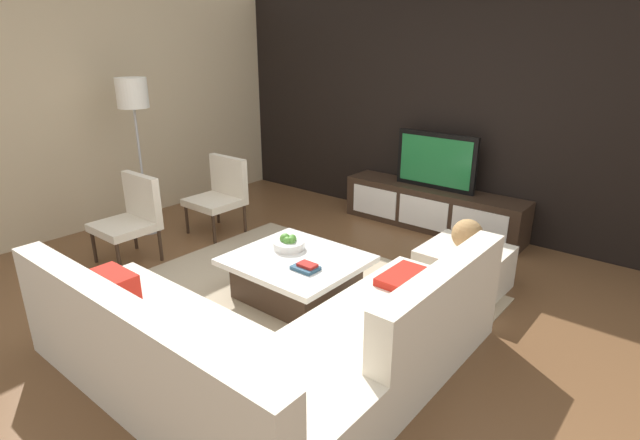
{
  "coord_description": "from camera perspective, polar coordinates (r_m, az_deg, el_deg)",
  "views": [
    {
      "loc": [
        2.54,
        -2.78,
        2.15
      ],
      "look_at": [
        -0.21,
        0.55,
        0.57
      ],
      "focal_mm": 27.94,
      "sensor_mm": 36.0,
      "label": 1
    }
  ],
  "objects": [
    {
      "name": "area_rug",
      "position": [
        4.39,
        -3.52,
        -9.19
      ],
      "size": [
        3.0,
        2.56,
        0.01
      ],
      "primitive_type": "cube",
      "color": "tan",
      "rests_on": "ground"
    },
    {
      "name": "book_stack",
      "position": [
        4.06,
        -1.61,
        -5.42
      ],
      "size": [
        0.21,
        0.16,
        0.05
      ],
      "color": "#2D516B",
      "rests_on": "coffee_table"
    },
    {
      "name": "television",
      "position": [
        5.92,
        13.13,
        6.6
      ],
      "size": [
        0.98,
        0.06,
        0.65
      ],
      "color": "black",
      "rests_on": "media_console"
    },
    {
      "name": "coffee_table",
      "position": [
        4.37,
        -2.68,
        -6.45
      ],
      "size": [
        1.08,
        0.98,
        0.38
      ],
      "color": "#332319",
      "rests_on": "ground"
    },
    {
      "name": "sectional_couch",
      "position": [
        3.34,
        -6.08,
        -14.14
      ],
      "size": [
        2.5,
        2.37,
        0.81
      ],
      "color": "beige",
      "rests_on": "ground"
    },
    {
      "name": "fruit_bowl",
      "position": [
        4.45,
        -3.6,
        -2.7
      ],
      "size": [
        0.28,
        0.28,
        0.14
      ],
      "color": "silver",
      "rests_on": "coffee_table"
    },
    {
      "name": "floor_lamp",
      "position": [
        5.91,
        -20.62,
        12.49
      ],
      "size": [
        0.33,
        0.33,
        1.76
      ],
      "color": "#A5A5AA",
      "rests_on": "ground"
    },
    {
      "name": "side_wall_left",
      "position": [
        6.51,
        -23.39,
        11.85
      ],
      "size": [
        0.12,
        5.2,
        2.8
      ],
      "primitive_type": "cube",
      "color": "#C6B28E",
      "rests_on": "ground"
    },
    {
      "name": "ottoman",
      "position": [
        4.68,
        16.12,
        -5.42
      ],
      "size": [
        0.7,
        0.7,
        0.4
      ],
      "primitive_type": "cube",
      "color": "beige",
      "rests_on": "ground"
    },
    {
      "name": "ground_plane",
      "position": [
        4.34,
        -2.54,
        -9.67
      ],
      "size": [
        14.0,
        14.0,
        0.0
      ],
      "primitive_type": "plane",
      "color": "brown"
    },
    {
      "name": "feature_wall_back",
      "position": [
        6.09,
        14.89,
        12.33
      ],
      "size": [
        6.4,
        0.12,
        2.8
      ],
      "primitive_type": "cube",
      "color": "black",
      "rests_on": "ground"
    },
    {
      "name": "media_console",
      "position": [
        6.07,
        12.71,
        1.32
      ],
      "size": [
        2.19,
        0.46,
        0.5
      ],
      "color": "#332319",
      "rests_on": "ground"
    },
    {
      "name": "accent_chair_far",
      "position": [
        5.9,
        -11.29,
        3.28
      ],
      "size": [
        0.57,
        0.54,
        0.87
      ],
      "rotation": [
        0.0,
        0.0,
        -0.07
      ],
      "color": "#332319",
      "rests_on": "ground"
    },
    {
      "name": "accent_chair_near",
      "position": [
        5.36,
        -20.71,
        0.65
      ],
      "size": [
        0.55,
        0.54,
        0.87
      ],
      "rotation": [
        0.0,
        0.0,
        -0.04
      ],
      "color": "#332319",
      "rests_on": "ground"
    },
    {
      "name": "decorative_ball",
      "position": [
        4.55,
        16.52,
        -1.59
      ],
      "size": [
        0.27,
        0.27,
        0.27
      ],
      "primitive_type": "sphere",
      "color": "#AD8451",
      "rests_on": "ottoman"
    }
  ]
}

